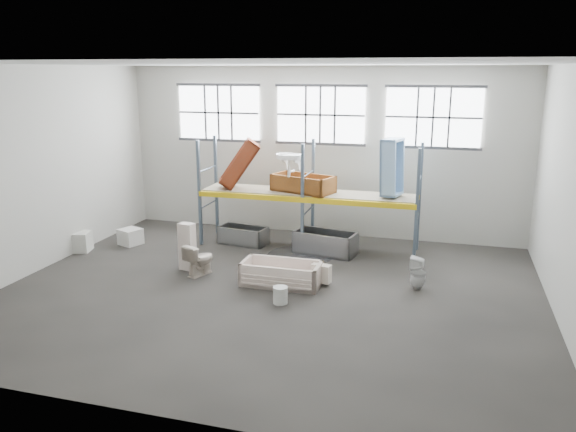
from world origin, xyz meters
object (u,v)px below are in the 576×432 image
(bathtub_beige, at_px, (281,273))
(carton_near, at_px, (79,241))
(cistern_tall, at_px, (187,247))
(rust_tub_flat, at_px, (303,184))
(blue_tub_upright, at_px, (392,167))
(bucket, at_px, (280,295))
(toilet_beige, at_px, (199,259))
(toilet_white, at_px, (418,273))
(steel_tub_left, at_px, (243,235))
(steel_tub_right, at_px, (325,243))

(bathtub_beige, relative_size, carton_near, 2.91)
(cistern_tall, height_order, rust_tub_flat, rust_tub_flat)
(bathtub_beige, bearing_deg, blue_tub_upright, 53.77)
(cistern_tall, bearing_deg, bucket, -15.64)
(toilet_beige, relative_size, carton_near, 1.25)
(bucket, bearing_deg, toilet_beige, 154.56)
(toilet_white, bearing_deg, cistern_tall, -83.78)
(bathtub_beige, distance_m, toilet_beige, 2.12)
(toilet_white, distance_m, steel_tub_left, 5.52)
(cistern_tall, bearing_deg, steel_tub_right, 46.71)
(toilet_beige, xyz_separation_m, bucket, (2.41, -1.15, -0.21))
(toilet_beige, relative_size, toilet_white, 1.02)
(rust_tub_flat, distance_m, bucket, 4.42)
(blue_tub_upright, bearing_deg, carton_near, -165.86)
(bucket, bearing_deg, carton_near, 163.09)
(bathtub_beige, distance_m, carton_near, 6.19)
(toilet_white, relative_size, steel_tub_left, 0.56)
(toilet_beige, distance_m, rust_tub_flat, 3.74)
(cistern_tall, relative_size, blue_tub_upright, 0.80)
(toilet_white, distance_m, bucket, 3.24)
(steel_tub_right, distance_m, blue_tub_upright, 2.70)
(cistern_tall, bearing_deg, bathtub_beige, 3.04)
(bathtub_beige, height_order, cistern_tall, cistern_tall)
(bathtub_beige, relative_size, steel_tub_left, 1.34)
(carton_near, bearing_deg, cistern_tall, -8.56)
(cistern_tall, xyz_separation_m, rust_tub_flat, (2.29, 2.65, 1.22))
(toilet_white, height_order, steel_tub_right, toilet_white)
(blue_tub_upright, relative_size, bucket, 4.04)
(steel_tub_left, height_order, blue_tub_upright, blue_tub_upright)
(toilet_beige, height_order, carton_near, toilet_beige)
(toilet_white, distance_m, carton_near, 9.21)
(toilet_beige, bearing_deg, toilet_white, -153.49)
(steel_tub_left, height_order, bucket, steel_tub_left)
(steel_tub_right, bearing_deg, steel_tub_left, 174.80)
(bathtub_beige, bearing_deg, carton_near, 171.51)
(cistern_tall, xyz_separation_m, blue_tub_upright, (4.71, 2.62, 1.80))
(rust_tub_flat, bearing_deg, steel_tub_right, -30.33)
(cistern_tall, height_order, bucket, cistern_tall)
(bucket, distance_m, carton_near, 6.72)
(toilet_white, xyz_separation_m, rust_tub_flat, (-3.34, 2.42, 1.43))
(bathtub_beige, xyz_separation_m, carton_near, (-6.13, 0.88, 0.00))
(rust_tub_flat, bearing_deg, cistern_tall, -130.83)
(steel_tub_right, relative_size, carton_near, 2.63)
(bathtub_beige, bearing_deg, toilet_white, 10.34)
(rust_tub_flat, bearing_deg, blue_tub_upright, -0.63)
(blue_tub_upright, bearing_deg, toilet_white, -68.89)
(carton_near, bearing_deg, steel_tub_right, 14.18)
(rust_tub_flat, relative_size, blue_tub_upright, 1.14)
(bathtub_beige, relative_size, toilet_beige, 2.33)
(bucket, bearing_deg, cistern_tall, 153.61)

